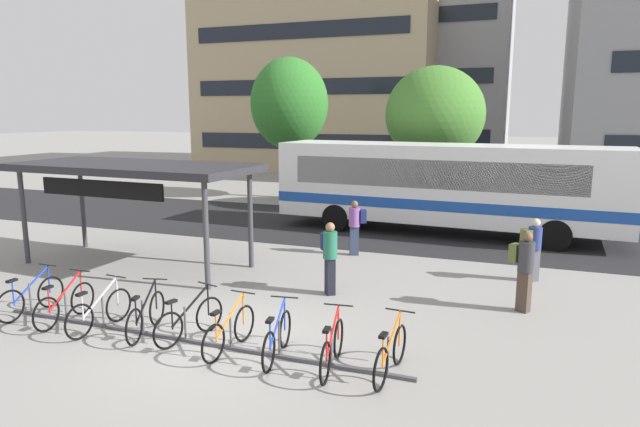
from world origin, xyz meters
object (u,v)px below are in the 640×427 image
at_px(parked_bicycle_orange_5, 229,331).
at_px(parked_bicycle_blue_6, 277,338).
at_px(city_bus, 447,185).
at_px(street_tree_1, 435,115).
at_px(street_tree_0, 289,104).
at_px(parked_bicycle_blue_0, 31,298).
at_px(parked_bicycle_black_3, 146,316).
at_px(parked_bicycle_black_4, 189,321).
at_px(parked_bicycle_red_7, 332,348).
at_px(parked_bicycle_orange_8, 391,355).
at_px(parked_bicycle_silver_2, 100,312).
at_px(transit_shelter, 132,170).
at_px(commuter_navy_pack_0, 330,253).
at_px(commuter_navy_pack_2, 356,224).
at_px(commuter_olive_pack_1, 533,245).
at_px(parked_bicycle_red_1, 65,305).
at_px(commuter_olive_pack_3, 524,266).

bearing_deg(parked_bicycle_orange_5, parked_bicycle_blue_6, -85.84).
xyz_separation_m(city_bus, street_tree_1, (-1.18, 4.39, 2.45)).
bearing_deg(street_tree_0, city_bus, -34.77).
bearing_deg(parked_bicycle_blue_0, parked_bicycle_black_3, -88.63).
xyz_separation_m(parked_bicycle_black_4, parked_bicycle_red_7, (2.97, -0.25, 0.00)).
bearing_deg(city_bus, parked_bicycle_orange_8, -83.77).
bearing_deg(parked_bicycle_blue_0, parked_bicycle_silver_2, -92.84).
height_order(parked_bicycle_blue_0, parked_bicycle_red_7, same).
distance_m(parked_bicycle_blue_6, parked_bicycle_orange_8, 2.02).
bearing_deg(transit_shelter, parked_bicycle_orange_8, -23.87).
distance_m(transit_shelter, street_tree_1, 13.48).
relative_size(parked_bicycle_black_4, transit_shelter, 0.24).
bearing_deg(parked_bicycle_blue_6, commuter_navy_pack_0, -3.30).
bearing_deg(transit_shelter, parked_bicycle_red_7, -27.42).
height_order(parked_bicycle_blue_0, transit_shelter, transit_shelter).
relative_size(parked_bicycle_orange_8, street_tree_1, 0.27).
xyz_separation_m(parked_bicycle_blue_0, street_tree_0, (-1.42, 17.36, 4.36)).
xyz_separation_m(parked_bicycle_red_7, street_tree_1, (-0.84, 15.93, 3.84)).
height_order(parked_bicycle_blue_6, parked_bicycle_orange_8, same).
relative_size(parked_bicycle_blue_6, parked_bicycle_orange_8, 0.99).
height_order(parked_bicycle_blue_6, commuter_navy_pack_2, commuter_navy_pack_2).
bearing_deg(parked_bicycle_black_3, parked_bicycle_silver_2, 84.68).
bearing_deg(parked_bicycle_red_7, commuter_olive_pack_1, -32.52).
bearing_deg(commuter_navy_pack_2, parked_bicycle_black_3, 50.02).
height_order(parked_bicycle_orange_8, commuter_navy_pack_0, commuter_navy_pack_0).
xyz_separation_m(parked_bicycle_red_1, commuter_navy_pack_2, (4.06, 7.38, 0.59)).
bearing_deg(commuter_olive_pack_1, city_bus, 83.92).
xyz_separation_m(parked_bicycle_blue_0, commuter_navy_pack_2, (5.09, 7.29, 0.59)).
distance_m(parked_bicycle_black_3, commuter_olive_pack_3, 7.97).
bearing_deg(commuter_navy_pack_2, parked_bicycle_red_1, 37.06).
bearing_deg(commuter_olive_pack_1, parked_bicycle_orange_8, -144.90).
relative_size(parked_bicycle_blue_0, parked_bicycle_blue_6, 1.01).
distance_m(city_bus, parked_bicycle_black_4, 11.85).
bearing_deg(parked_bicycle_silver_2, commuter_navy_pack_0, -40.00).
bearing_deg(parked_bicycle_blue_6, parked_bicycle_black_3, 79.50).
bearing_deg(street_tree_1, parked_bicycle_red_1, -107.71).
xyz_separation_m(street_tree_0, street_tree_1, (7.50, -1.64, -0.51)).
distance_m(parked_bicycle_orange_8, street_tree_0, 20.28).
height_order(parked_bicycle_red_1, street_tree_1, street_tree_1).
relative_size(city_bus, parked_bicycle_orange_5, 7.04).
distance_m(parked_bicycle_orange_5, commuter_navy_pack_0, 3.80).
height_order(parked_bicycle_black_3, parked_bicycle_orange_5, same).
bearing_deg(commuter_navy_pack_0, commuter_olive_pack_1, 84.52).
xyz_separation_m(parked_bicycle_orange_5, commuter_navy_pack_0, (0.63, 3.70, 0.63)).
bearing_deg(parked_bicycle_black_3, parked_bicycle_orange_5, -106.88).
height_order(parked_bicycle_orange_8, street_tree_1, street_tree_1).
bearing_deg(parked_bicycle_red_7, parked_bicycle_black_3, 81.04).
relative_size(commuter_olive_pack_1, commuter_navy_pack_2, 0.98).
distance_m(parked_bicycle_blue_0, commuter_olive_pack_3, 10.67).
xyz_separation_m(parked_bicycle_black_4, commuter_navy_pack_2, (1.14, 7.25, 0.59)).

